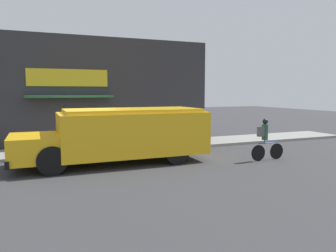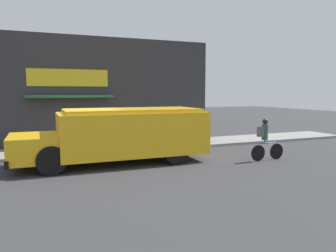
% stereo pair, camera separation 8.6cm
% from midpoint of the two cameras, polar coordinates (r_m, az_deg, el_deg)
% --- Properties ---
extents(ground_plane, '(70.00, 70.00, 0.00)m').
position_cam_midpoint_polar(ground_plane, '(13.43, -14.04, -5.18)').
color(ground_plane, '#38383A').
extents(sidewalk, '(28.00, 2.27, 0.13)m').
position_cam_midpoint_polar(sidewalk, '(14.52, -14.70, -4.11)').
color(sidewalk, gray).
rests_on(sidewalk, ground_plane).
extents(storefront, '(13.62, 1.09, 5.15)m').
position_cam_midpoint_polar(storefront, '(15.85, -15.74, 5.83)').
color(storefront, '#2D2D33').
rests_on(storefront, ground_plane).
extents(school_bus, '(6.77, 2.80, 1.95)m').
position_cam_midpoint_polar(school_bus, '(11.87, -8.02, -1.37)').
color(school_bus, yellow).
rests_on(school_bus, ground_plane).
extents(cyclist, '(1.47, 0.20, 1.57)m').
position_cam_midpoint_polar(cyclist, '(12.72, 16.76, -2.33)').
color(cyclist, black).
rests_on(cyclist, ground_plane).
extents(trash_bin, '(0.46, 0.46, 0.82)m').
position_cam_midpoint_polar(trash_bin, '(15.37, -5.75, -1.61)').
color(trash_bin, '#38383D').
rests_on(trash_bin, sidewalk).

